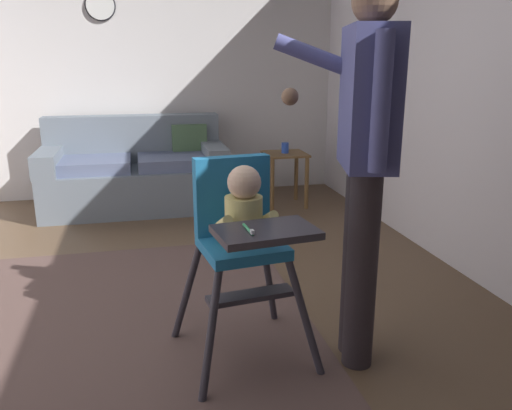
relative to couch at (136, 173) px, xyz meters
name	(u,v)px	position (x,y,z in m)	size (l,w,h in m)	color
ground	(148,341)	(0.03, -2.50, -0.38)	(5.76, 7.59, 0.10)	brown
wall_far	(133,68)	(0.03, 0.52, 0.98)	(4.96, 0.06, 2.62)	silver
wall_right	(492,72)	(2.15, -2.20, 0.98)	(0.06, 6.59, 2.62)	silver
area_rug	(125,344)	(-0.08, -2.61, -0.33)	(1.98, 2.76, 0.01)	brown
couch	(136,173)	(0.00, 0.00, 0.00)	(1.71, 0.86, 0.86)	slate
high_chair	(242,225)	(0.48, -2.82, 0.33)	(0.68, 0.78, 0.96)	#312E37
adult_standing	(364,159)	(1.00, -2.95, 0.64)	(0.50, 0.58, 1.71)	#2C2529
side_table	(285,167)	(1.42, -0.27, 0.05)	(0.40, 0.40, 0.52)	brown
sippy_cup	(285,148)	(1.42, -0.27, 0.24)	(0.07, 0.07, 0.10)	#284CB7
wall_clock	(100,5)	(-0.24, 0.48, 1.56)	(0.29, 0.04, 0.29)	white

